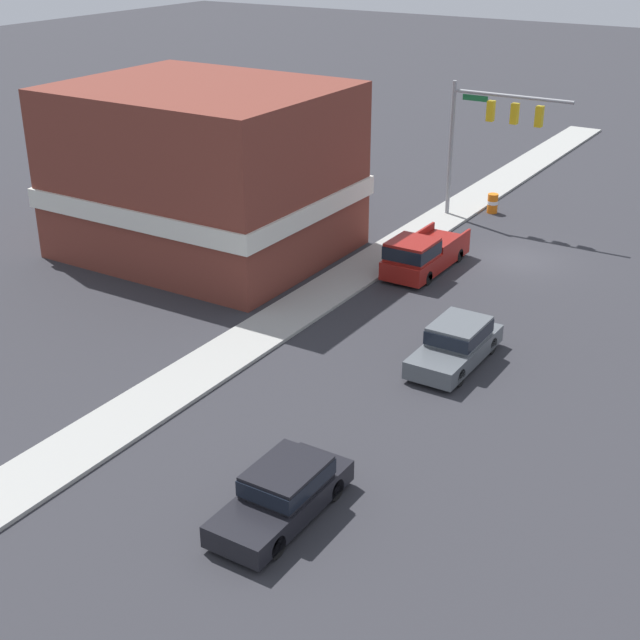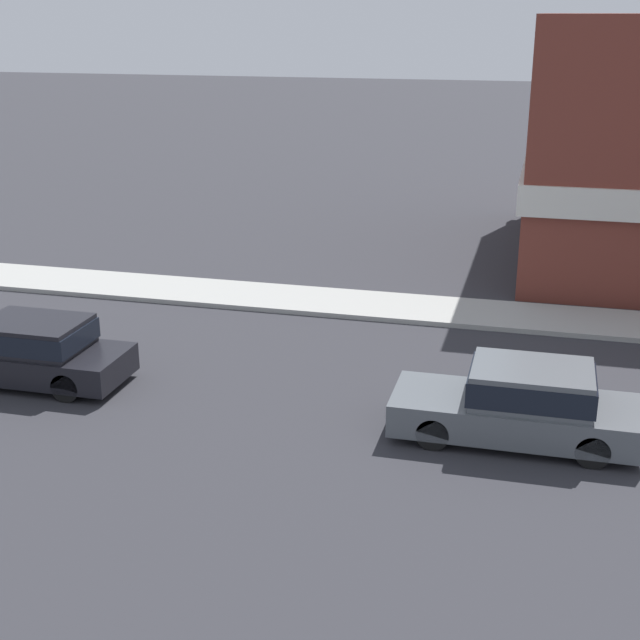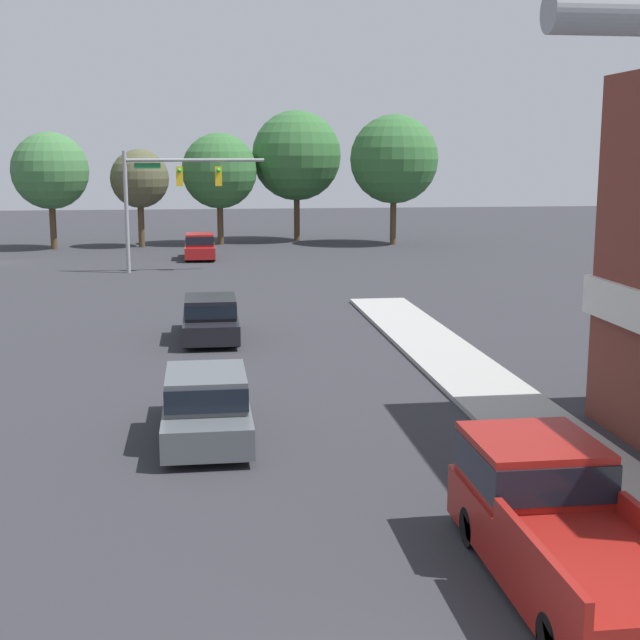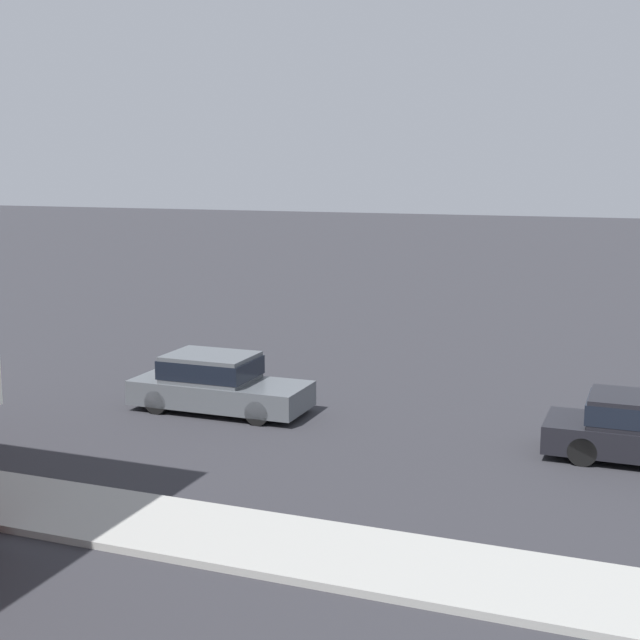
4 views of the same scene
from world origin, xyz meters
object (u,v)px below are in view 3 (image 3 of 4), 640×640
at_px(car_second_ahead, 210,317).
at_px(car_lead, 206,403).
at_px(pickup_truck_parked, 554,519).
at_px(car_distant, 200,246).

bearing_deg(car_second_ahead, car_lead, -91.21).
distance_m(car_lead, pickup_truck_parked, 9.15).
bearing_deg(car_lead, car_distant, 90.15).
height_order(car_lead, car_second_ahead, car_lead).
xyz_separation_m(car_distant, pickup_truck_parked, (5.27, -43.44, 0.11)).
bearing_deg(car_distant, car_second_ahead, -89.24).
xyz_separation_m(car_second_ahead, pickup_truck_parked, (4.94, -18.73, 0.14)).
distance_m(car_lead, car_distant, 35.90).
height_order(car_distant, car_second_ahead, car_distant).
xyz_separation_m(car_lead, car_distant, (-0.09, 35.90, -0.00)).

